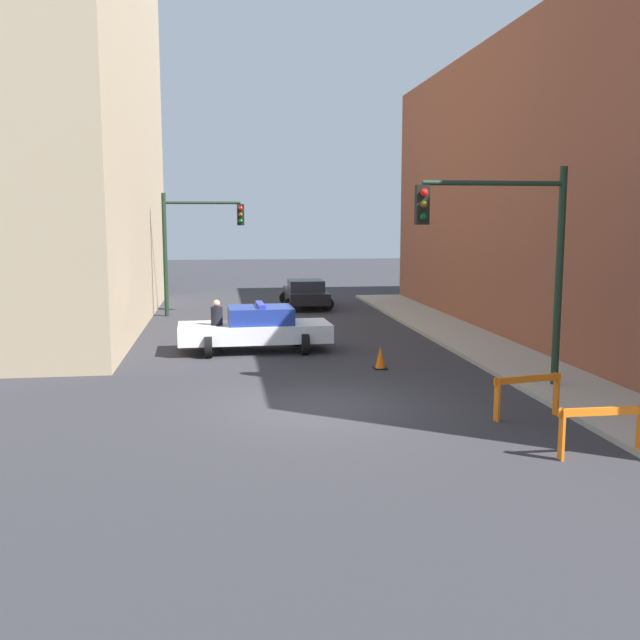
{
  "coord_description": "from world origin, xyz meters",
  "views": [
    {
      "loc": [
        -2.1,
        -15.04,
        4.07
      ],
      "look_at": [
        0.88,
        6.25,
        1.05
      ],
      "focal_mm": 40.0,
      "sensor_mm": 36.0,
      "label": 1
    }
  ],
  "objects_px": {
    "traffic_light_far": "(191,236)",
    "police_car": "(256,328)",
    "barrier_mid": "(527,389)",
    "traffic_light_near": "(514,243)",
    "parked_car_near": "(306,293)",
    "barrier_front": "(602,423)",
    "traffic_cone": "(380,358)",
    "pedestrian_crossing": "(217,326)"
  },
  "relations": [
    {
      "from": "police_car",
      "to": "barrier_mid",
      "type": "xyz_separation_m",
      "value": [
        5.16,
        -8.43,
        -0.11
      ]
    },
    {
      "from": "traffic_light_far",
      "to": "parked_car_near",
      "type": "distance_m",
      "value": 6.22
    },
    {
      "from": "traffic_light_near",
      "to": "police_car",
      "type": "relative_size",
      "value": 1.09
    },
    {
      "from": "traffic_light_far",
      "to": "traffic_cone",
      "type": "bearing_deg",
      "value": -65.15
    },
    {
      "from": "barrier_mid",
      "to": "traffic_cone",
      "type": "distance_m",
      "value": 5.59
    },
    {
      "from": "traffic_cone",
      "to": "pedestrian_crossing",
      "type": "bearing_deg",
      "value": 146.16
    },
    {
      "from": "barrier_front",
      "to": "barrier_mid",
      "type": "height_order",
      "value": "same"
    },
    {
      "from": "traffic_light_near",
      "to": "parked_car_near",
      "type": "relative_size",
      "value": 1.2
    },
    {
      "from": "traffic_light_near",
      "to": "barrier_front",
      "type": "distance_m",
      "value": 5.74
    },
    {
      "from": "traffic_light_far",
      "to": "police_car",
      "type": "bearing_deg",
      "value": -75.42
    },
    {
      "from": "pedestrian_crossing",
      "to": "barrier_front",
      "type": "distance_m",
      "value": 12.64
    },
    {
      "from": "traffic_light_far",
      "to": "traffic_light_near",
      "type": "bearing_deg",
      "value": -61.52
    },
    {
      "from": "parked_car_near",
      "to": "barrier_front",
      "type": "distance_m",
      "value": 22.09
    },
    {
      "from": "traffic_light_far",
      "to": "police_car",
      "type": "height_order",
      "value": "traffic_light_far"
    },
    {
      "from": "traffic_light_far",
      "to": "traffic_cone",
      "type": "relative_size",
      "value": 7.93
    },
    {
      "from": "barrier_mid",
      "to": "traffic_cone",
      "type": "xyz_separation_m",
      "value": [
        -1.91,
        5.24,
        -0.3
      ]
    },
    {
      "from": "police_car",
      "to": "parked_car_near",
      "type": "bearing_deg",
      "value": -16.62
    },
    {
      "from": "traffic_light_near",
      "to": "police_car",
      "type": "distance_m",
      "value": 8.82
    },
    {
      "from": "parked_car_near",
      "to": "barrier_mid",
      "type": "xyz_separation_m",
      "value": [
        2.3,
        -19.38,
        -0.06
      ]
    },
    {
      "from": "police_car",
      "to": "barrier_front",
      "type": "xyz_separation_m",
      "value": [
        5.36,
        -10.99,
        -0.11
      ]
    },
    {
      "from": "parked_car_near",
      "to": "traffic_cone",
      "type": "distance_m",
      "value": 14.15
    },
    {
      "from": "parked_car_near",
      "to": "barrier_front",
      "type": "relative_size",
      "value": 2.7
    },
    {
      "from": "barrier_mid",
      "to": "traffic_cone",
      "type": "relative_size",
      "value": 2.41
    },
    {
      "from": "traffic_light_far",
      "to": "barrier_front",
      "type": "xyz_separation_m",
      "value": [
        7.64,
        -19.74,
        -2.78
      ]
    },
    {
      "from": "parked_car_near",
      "to": "traffic_cone",
      "type": "bearing_deg",
      "value": -87.92
    },
    {
      "from": "police_car",
      "to": "traffic_light_far",
      "type": "bearing_deg",
      "value": 12.64
    },
    {
      "from": "parked_car_near",
      "to": "barrier_front",
      "type": "height_order",
      "value": "parked_car_near"
    },
    {
      "from": "police_car",
      "to": "pedestrian_crossing",
      "type": "xyz_separation_m",
      "value": [
        -1.21,
        -0.2,
        0.14
      ]
    },
    {
      "from": "barrier_front",
      "to": "barrier_mid",
      "type": "distance_m",
      "value": 2.57
    },
    {
      "from": "police_car",
      "to": "traffic_cone",
      "type": "distance_m",
      "value": 4.57
    },
    {
      "from": "traffic_light_far",
      "to": "parked_car_near",
      "type": "bearing_deg",
      "value": 23.23
    },
    {
      "from": "traffic_light_near",
      "to": "police_car",
      "type": "height_order",
      "value": "traffic_light_near"
    },
    {
      "from": "pedestrian_crossing",
      "to": "barrier_front",
      "type": "relative_size",
      "value": 1.04
    },
    {
      "from": "traffic_light_far",
      "to": "barrier_mid",
      "type": "relative_size",
      "value": 3.29
    },
    {
      "from": "pedestrian_crossing",
      "to": "barrier_mid",
      "type": "height_order",
      "value": "pedestrian_crossing"
    },
    {
      "from": "traffic_light_near",
      "to": "pedestrian_crossing",
      "type": "bearing_deg",
      "value": 139.91
    },
    {
      "from": "traffic_light_near",
      "to": "barrier_front",
      "type": "relative_size",
      "value": 3.25
    },
    {
      "from": "traffic_light_near",
      "to": "barrier_front",
      "type": "height_order",
      "value": "traffic_light_near"
    },
    {
      "from": "barrier_front",
      "to": "traffic_cone",
      "type": "distance_m",
      "value": 8.09
    },
    {
      "from": "traffic_light_far",
      "to": "barrier_front",
      "type": "height_order",
      "value": "traffic_light_far"
    },
    {
      "from": "police_car",
      "to": "barrier_mid",
      "type": "height_order",
      "value": "police_car"
    },
    {
      "from": "traffic_light_far",
      "to": "pedestrian_crossing",
      "type": "relative_size",
      "value": 3.13
    }
  ]
}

